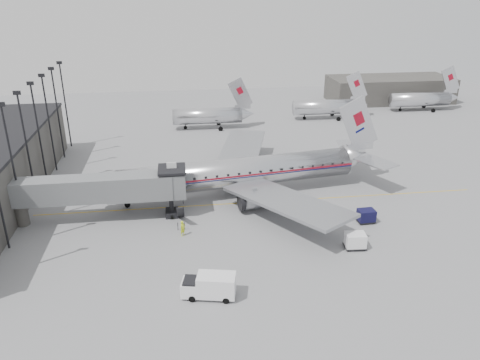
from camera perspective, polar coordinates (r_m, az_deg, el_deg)
The scene contains 13 objects.
ground at distance 58.13m, azimuth 0.97°, elevation -5.37°, with size 160.00×160.00×0.00m, color slate.
hangar at distance 125.02m, azimuth 17.74°, elevation 10.50°, with size 30.00×12.00×6.00m, color #3C3A36.
apron_line at distance 63.86m, azimuth 2.82°, elevation -2.66°, with size 0.15×60.00×0.01m, color gold.
jet_bridge at distance 59.72m, azimuth -15.57°, elevation -1.01°, with size 21.00×6.20×7.10m.
floodlight_masts at distance 69.25m, azimuth -23.96°, elevation 4.83°, with size 0.90×42.25×15.25m.
distant_aircraft_near at distance 96.05m, azimuth -3.90°, elevation 7.87°, with size 16.39×3.20×10.26m.
distant_aircraft_mid at distance 104.76m, azimuth 10.43°, elevation 8.82°, with size 16.39×3.20×10.26m.
distant_aircraft_far at distance 117.81m, azimuth 21.17°, elevation 9.21°, with size 16.39×3.20×10.26m.
airliner at distance 65.03m, azimuth 0.48°, elevation 1.00°, with size 40.99×37.73×13.01m.
service_van at distance 45.16m, azimuth -3.75°, elevation -12.71°, with size 5.38×2.97×2.39m.
baggage_cart_navy at distance 60.20m, azimuth 15.13°, elevation -4.22°, with size 2.22×1.73×1.68m.
baggage_cart_white at distance 54.23m, azimuth 13.86°, elevation -7.17°, with size 2.42×1.91×1.81m.
ramp_worker at distance 55.54m, azimuth -7.00°, elevation -5.87°, with size 0.69×0.45×1.90m, color #C8E01A.
Camera 1 is at (-7.88, -50.60, 27.50)m, focal length 35.00 mm.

